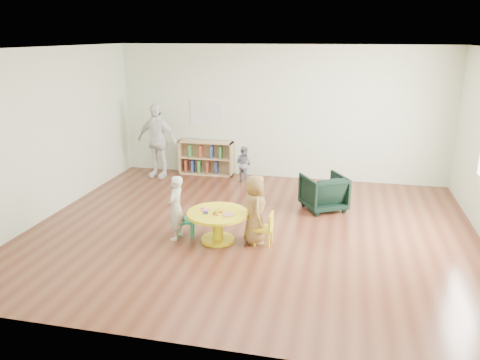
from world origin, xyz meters
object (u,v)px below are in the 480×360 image
at_px(kid_chair_right, 266,228).
at_px(bookshelf, 206,158).
at_px(kid_chair_left, 183,219).
at_px(activity_table, 218,221).
at_px(armchair, 324,192).
at_px(child_right, 255,209).
at_px(toddler, 244,164).
at_px(child_left, 176,208).
at_px(adult_caretaker, 157,141).

bearing_deg(kid_chair_right, bookshelf, 32.55).
height_order(kid_chair_left, bookshelf, bookshelf).
bearing_deg(kid_chair_right, activity_table, 94.99).
bearing_deg(armchair, child_right, 30.32).
relative_size(kid_chair_left, child_right, 0.49).
height_order(kid_chair_left, child_right, child_right).
xyz_separation_m(kid_chair_right, child_right, (-0.17, 0.04, 0.26)).
bearing_deg(toddler, child_left, 105.98).
relative_size(bookshelf, armchair, 1.71).
height_order(kid_chair_left, toddler, toddler).
relative_size(kid_chair_left, armchair, 0.73).
height_order(bookshelf, armchair, bookshelf).
relative_size(armchair, child_right, 0.67).
relative_size(bookshelf, adult_caretaker, 0.75).
height_order(kid_chair_right, armchair, armchair).
bearing_deg(child_left, kid_chair_right, 96.71).
bearing_deg(bookshelf, activity_table, -70.51).
height_order(child_left, toddler, child_left).
height_order(kid_chair_left, armchair, armchair).
relative_size(bookshelf, child_right, 1.14).
xyz_separation_m(kid_chair_left, bookshelf, (-0.63, 3.33, 0.09)).
distance_m(kid_chair_left, toddler, 2.99).
distance_m(activity_table, armchair, 2.25).
relative_size(kid_chair_left, bookshelf, 0.43).
distance_m(armchair, adult_caretaker, 3.88).
xyz_separation_m(child_left, child_right, (1.19, 0.12, 0.03)).
bearing_deg(child_left, child_right, 99.07).
distance_m(child_right, toddler, 3.07).
height_order(armchair, child_right, child_right).
xyz_separation_m(kid_chair_left, toddler, (0.31, 2.98, 0.10)).
relative_size(child_left, adult_caretaker, 0.62).
distance_m(armchair, toddler, 2.19).
distance_m(armchair, child_left, 2.75).
height_order(activity_table, adult_caretaker, adult_caretaker).
relative_size(kid_chair_right, toddler, 0.65).
bearing_deg(kid_chair_left, activity_table, 75.51).
bearing_deg(child_left, activity_table, 98.21).
bearing_deg(kid_chair_right, kid_chair_left, 91.75).
relative_size(child_left, child_right, 0.95).
xyz_separation_m(kid_chair_left, child_right, (1.13, 0.02, 0.25)).
distance_m(kid_chair_right, adult_caretaker, 4.15).
xyz_separation_m(activity_table, adult_caretaker, (-2.16, 2.96, 0.48)).
relative_size(armchair, child_left, 0.71).
height_order(kid_chair_right, toddler, toddler).
height_order(kid_chair_right, bookshelf, bookshelf).
xyz_separation_m(activity_table, armchair, (1.48, 1.70, 0.00)).
xyz_separation_m(child_left, adult_caretaker, (-1.53, 3.01, 0.30)).
bearing_deg(armchair, activity_table, 18.79).
bearing_deg(child_right, bookshelf, 10.36).
distance_m(armchair, child_right, 1.89).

